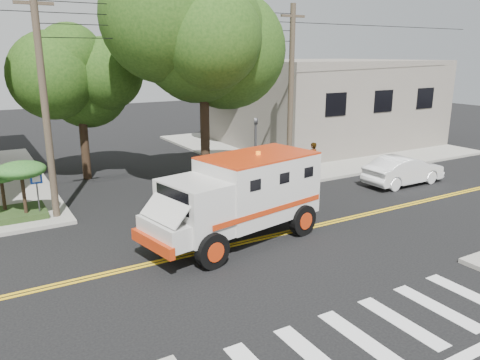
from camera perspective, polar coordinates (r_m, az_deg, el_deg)
ground at (r=17.17m, az=1.03°, el=-7.49°), size 100.00×100.00×0.00m
sidewalk_ne at (r=35.30m, az=8.41°, el=4.34°), size 17.00×17.00×0.15m
building_right at (r=36.20m, az=9.98°, el=9.46°), size 14.00×12.00×6.00m
utility_pole_left at (r=19.81m, az=-22.65°, el=7.90°), size 0.28×0.28×9.00m
utility_pole_right at (r=24.60m, az=6.20°, el=10.16°), size 0.28×0.28×9.00m
tree_main at (r=22.22m, az=-3.11°, el=16.67°), size 6.08×5.70×9.85m
tree_left at (r=25.93m, az=-18.31°, el=12.48°), size 4.48×4.20×7.70m
tree_right at (r=33.92m, az=-0.03°, el=14.30°), size 4.80×4.50×8.20m
traffic_signal at (r=23.03m, az=1.90°, el=4.18°), size 0.15×0.18×3.60m
accessibility_sign at (r=20.49m, az=-23.49°, el=-0.96°), size 0.45×0.10×2.02m
palm_planter at (r=20.77m, az=-27.09°, el=-0.37°), size 3.52×2.63×2.36m
armored_truck at (r=16.77m, az=0.03°, el=-1.71°), size 7.07×3.74×3.06m
parked_sedan at (r=25.71m, az=19.32°, el=1.12°), size 4.55×1.59×1.50m
pedestrian_a at (r=25.68m, az=8.81°, el=2.53°), size 0.73×0.53×1.84m
pedestrian_b at (r=25.57m, az=5.55°, el=2.23°), size 0.93×0.86×1.53m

